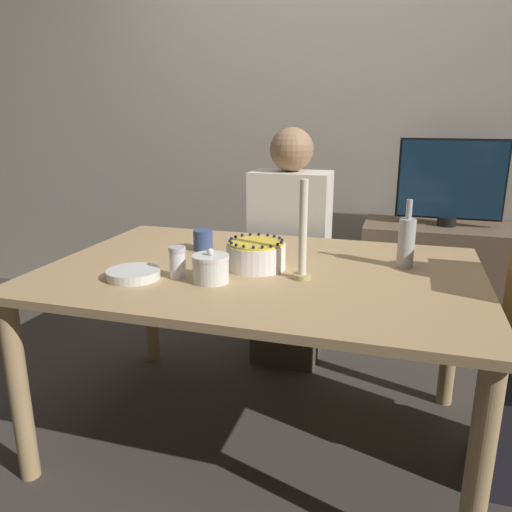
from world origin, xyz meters
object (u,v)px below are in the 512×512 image
object	(u,v)px
sugar_bowl	(211,268)
person_man_blue_shirt	(290,261)
sugar_shaker	(178,262)
bottle	(406,242)
tv_monitor	(451,181)
candle	(303,238)
cake	(256,255)

from	to	relation	value
sugar_bowl	person_man_blue_shirt	world-z (taller)	person_man_blue_shirt
sugar_shaker	person_man_blue_shirt	size ratio (longest dim) A/B	0.09
sugar_shaker	bottle	distance (m)	0.86
sugar_bowl	bottle	world-z (taller)	bottle
sugar_shaker	tv_monitor	size ratio (longest dim) A/B	0.21
sugar_bowl	tv_monitor	world-z (taller)	tv_monitor
sugar_bowl	bottle	distance (m)	0.75
candle	bottle	size ratio (longest dim) A/B	1.36
sugar_shaker	bottle	size ratio (longest dim) A/B	0.44
cake	tv_monitor	size ratio (longest dim) A/B	0.40
sugar_shaker	candle	world-z (taller)	candle
cake	sugar_bowl	size ratio (longest dim) A/B	1.72
tv_monitor	bottle	bearing A→B (deg)	-102.31
sugar_bowl	candle	xyz separation A→B (m)	(0.30, 0.12, 0.10)
sugar_shaker	bottle	world-z (taller)	bottle
person_man_blue_shirt	tv_monitor	distance (m)	0.98
sugar_shaker	person_man_blue_shirt	bearing A→B (deg)	78.15
bottle	sugar_bowl	bearing A→B (deg)	-149.80
candle	tv_monitor	world-z (taller)	tv_monitor
person_man_blue_shirt	tv_monitor	xyz separation A→B (m)	(0.79, 0.41, 0.40)
sugar_bowl	person_man_blue_shirt	distance (m)	0.97
candle	sugar_bowl	bearing A→B (deg)	-157.70
candle	tv_monitor	size ratio (longest dim) A/B	0.63
cake	person_man_blue_shirt	distance (m)	0.78
sugar_bowl	person_man_blue_shirt	size ratio (longest dim) A/B	0.11
sugar_shaker	tv_monitor	world-z (taller)	tv_monitor
cake	sugar_bowl	distance (m)	0.22
cake	person_man_blue_shirt	size ratio (longest dim) A/B	0.18
sugar_bowl	tv_monitor	size ratio (longest dim) A/B	0.23
sugar_bowl	tv_monitor	xyz separation A→B (m)	(0.86, 1.35, 0.16)
cake	bottle	xyz separation A→B (m)	(0.54, 0.18, 0.05)
cake	sugar_shaker	distance (m)	0.30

